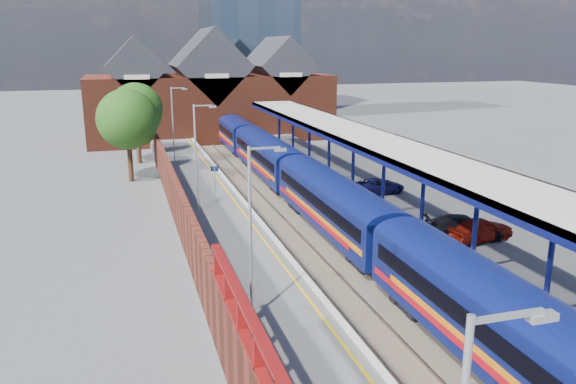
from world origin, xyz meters
name	(u,v)px	position (x,y,z in m)	size (l,w,h in m)	color
ground	(264,189)	(0.00, 30.00, 0.00)	(240.00, 240.00, 0.00)	#5B5B5E
ballast_bed	(300,224)	(0.00, 20.00, 0.03)	(6.00, 76.00, 0.06)	#473D33
rails	(300,223)	(0.00, 20.00, 0.12)	(4.51, 76.00, 0.14)	slate
left_platform	(218,225)	(-5.50, 20.00, 0.50)	(5.00, 76.00, 1.00)	#565659
right_platform	(382,210)	(6.00, 20.00, 0.50)	(6.00, 76.00, 1.00)	#565659
coping_left	(254,214)	(-3.15, 20.00, 1.02)	(0.30, 76.00, 0.05)	silver
coping_right	(344,206)	(3.15, 20.00, 1.02)	(0.30, 76.00, 0.05)	silver
yellow_line	(245,215)	(-3.75, 20.00, 1.01)	(0.14, 76.00, 0.01)	yellow
train	(296,174)	(1.49, 25.80, 2.12)	(2.90, 65.91, 3.45)	#0B1453
canopy	(366,139)	(5.48, 21.95, 5.25)	(4.50, 52.00, 4.48)	#0E1252
lamp_post_b	(254,223)	(-6.36, 6.00, 4.99)	(1.48, 0.18, 7.00)	#A5A8AA
lamp_post_c	(198,151)	(-6.36, 22.00, 4.99)	(1.48, 0.18, 7.00)	#A5A8AA
lamp_post_d	(174,120)	(-6.36, 38.00, 4.99)	(1.48, 0.18, 7.00)	#A5A8AA
platform_sign	(215,177)	(-5.00, 24.00, 2.69)	(0.55, 0.08, 2.50)	#A5A8AA
brick_wall	(188,230)	(-8.10, 13.54, 2.45)	(0.35, 50.00, 3.86)	maroon
station_building	(210,96)	(0.00, 58.00, 5.45)	(30.00, 12.12, 13.78)	maroon
tree_near	(129,121)	(-10.35, 35.91, 5.35)	(5.20, 5.20, 8.10)	#382314
tree_far	(138,110)	(-9.35, 43.91, 5.35)	(5.20, 5.20, 8.10)	#382314
parked_car_red	(480,229)	(7.87, 11.51, 1.67)	(1.58, 3.93, 1.34)	maroon
parked_car_dark	(464,227)	(7.22, 12.12, 1.65)	(1.82, 4.48, 1.30)	black
parked_car_blue	(378,186)	(6.81, 22.57, 1.57)	(1.91, 4.13, 1.15)	navy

